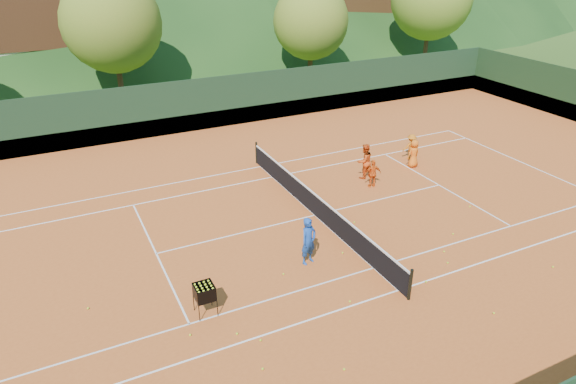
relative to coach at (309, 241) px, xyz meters
name	(u,v)px	position (x,y,z in m)	size (l,w,h in m)	color
ground	(315,216)	(1.82, 2.83, -0.87)	(400.00, 400.00, 0.00)	#304D18
clay_court	(315,215)	(1.82, 2.83, -0.86)	(40.00, 24.00, 0.02)	#B7501D
coach	(309,241)	(0.00, 0.00, 0.00)	(0.62, 0.41, 1.71)	#18449F
student_a	(364,161)	(5.61, 5.03, -0.03)	(0.80, 0.62, 1.65)	#D14612
student_b	(373,174)	(5.40, 4.02, -0.21)	(0.76, 0.31, 1.29)	orange
student_c	(414,153)	(8.47, 5.05, -0.16)	(0.67, 0.44, 1.38)	orange
student_d	(411,147)	(9.00, 5.92, -0.21)	(0.83, 0.48, 1.29)	#CF6912
tennis_ball_0	(263,369)	(-3.37, -3.83, -0.82)	(0.07, 0.07, 0.07)	#B3E025
tennis_ball_3	(444,251)	(4.62, -1.58, -0.82)	(0.07, 0.07, 0.07)	#B3E025
tennis_ball_4	(354,222)	(2.90, 1.59, -0.82)	(0.07, 0.07, 0.07)	#B3E025
tennis_ball_5	(426,282)	(2.87, -2.72, -0.82)	(0.07, 0.07, 0.07)	#B3E025
tennis_ball_6	(343,253)	(1.34, -0.07, -0.82)	(0.07, 0.07, 0.07)	#B3E025
tennis_ball_7	(190,335)	(-4.69, -1.78, -0.82)	(0.07, 0.07, 0.07)	#B3E025
tennis_ball_8	(350,301)	(0.12, -2.49, -0.82)	(0.07, 0.07, 0.07)	#B3E025
tennis_ball_9	(453,234)	(5.75, -0.79, -0.82)	(0.07, 0.07, 0.07)	#B3E025
tennis_ball_10	(448,263)	(4.25, -2.19, -0.82)	(0.07, 0.07, 0.07)	#B3E025
tennis_ball_11	(237,334)	(-3.50, -2.31, -0.82)	(0.07, 0.07, 0.07)	#B3E025
tennis_ball_13	(494,313)	(3.66, -4.83, -0.82)	(0.07, 0.07, 0.07)	#B3E025
tennis_ball_14	(261,340)	(-3.01, -2.84, -0.82)	(0.07, 0.07, 0.07)	#B3E025
tennis_ball_15	(283,274)	(-1.09, -0.30, -0.82)	(0.07, 0.07, 0.07)	#B3E025
tennis_ball_16	(344,369)	(-1.50, -4.77, -0.82)	(0.07, 0.07, 0.07)	#B3E025
tennis_ball_17	(470,207)	(7.93, 0.60, -0.82)	(0.07, 0.07, 0.07)	#B3E025
tennis_ball_18	(88,308)	(-7.12, 0.70, -0.82)	(0.07, 0.07, 0.07)	#B3E025
tennis_ball_19	(553,267)	(7.27, -3.94, -0.82)	(0.07, 0.07, 0.07)	#B3E025
court_lines	(315,215)	(1.82, 2.83, -0.85)	(23.83, 11.03, 0.00)	white
tennis_net	(315,204)	(1.82, 2.83, -0.35)	(0.10, 12.07, 1.10)	black
perimeter_fence	(316,187)	(1.82, 2.83, 0.39)	(40.40, 24.24, 3.00)	black
ball_hopper	(204,293)	(-3.99, -1.03, -0.11)	(0.57, 0.57, 1.00)	black
chalet_left	(6,4)	(-8.18, 32.83, 4.77)	(13.80, 9.93, 12.92)	beige
tree_b	(112,23)	(-2.18, 22.83, 4.32)	(6.40, 6.40, 8.40)	#3E2618
tree_c	(311,21)	(11.82, 21.83, 3.67)	(5.60, 5.60, 7.35)	#3E2919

